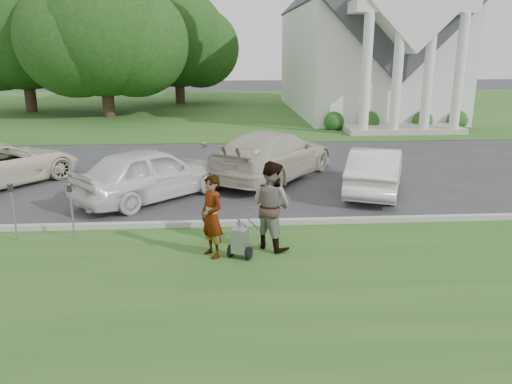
{
  "coord_description": "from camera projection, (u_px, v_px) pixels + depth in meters",
  "views": [
    {
      "loc": [
        -0.62,
        -11.34,
        4.33
      ],
      "look_at": [
        0.14,
        0.0,
        1.04
      ],
      "focal_mm": 35.0,
      "sensor_mm": 36.0,
      "label": 1
    }
  ],
  "objects": [
    {
      "name": "parking_meter_far",
      "position": [
        13.0,
        205.0,
        11.37
      ],
      "size": [
        0.1,
        0.09,
        1.4
      ],
      "color": "gray",
      "rests_on": "ground"
    },
    {
      "name": "parking_meter_near",
      "position": [
        71.0,
        205.0,
        11.47
      ],
      "size": [
        0.1,
        0.09,
        1.36
      ],
      "color": "gray",
      "rests_on": "ground"
    },
    {
      "name": "ground",
      "position": [
        250.0,
        233.0,
        12.11
      ],
      "size": [
        120.0,
        120.0,
        0.0
      ],
      "primitive_type": "plane",
      "color": "#333335",
      "rests_on": "ground"
    },
    {
      "name": "car_d",
      "position": [
        375.0,
        170.0,
        15.45
      ],
      "size": [
        2.91,
        4.48,
        1.39
      ],
      "primitive_type": "imported",
      "rotation": [
        0.0,
        0.0,
        2.77
      ],
      "color": "silver",
      "rests_on": "ground"
    },
    {
      "name": "tree_left",
      "position": [
        103.0,
        35.0,
        31.25
      ],
      "size": [
        10.63,
        8.4,
        9.71
      ],
      "color": "#332316",
      "rests_on": "ground"
    },
    {
      "name": "tree_far",
      "position": [
        22.0,
        27.0,
        33.57
      ],
      "size": [
        11.64,
        9.2,
        10.73
      ],
      "color": "#332316",
      "rests_on": "ground"
    },
    {
      "name": "striping_cart",
      "position": [
        240.0,
        241.0,
        10.57
      ],
      "size": [
        0.75,
        1.04,
        0.9
      ],
      "rotation": [
        0.0,
        0.0,
        -0.41
      ],
      "color": "black",
      "rests_on": "ground"
    },
    {
      "name": "car_b",
      "position": [
        151.0,
        173.0,
        14.65
      ],
      "size": [
        4.69,
        4.47,
        1.58
      ],
      "primitive_type": "imported",
      "rotation": [
        0.0,
        0.0,
        2.3
      ],
      "color": "silver",
      "rests_on": "ground"
    },
    {
      "name": "person_left",
      "position": [
        212.0,
        217.0,
        10.52
      ],
      "size": [
        0.71,
        0.78,
        1.79
      ],
      "primitive_type": "imported",
      "rotation": [
        0.0,
        0.0,
        -0.99
      ],
      "color": "#999999",
      "rests_on": "ground"
    },
    {
      "name": "car_a",
      "position": [
        1.0,
        164.0,
        16.24
      ],
      "size": [
        4.95,
        5.41,
        1.4
      ],
      "primitive_type": "imported",
      "rotation": [
        0.0,
        0.0,
        2.47
      ],
      "color": "beige",
      "rests_on": "ground"
    },
    {
      "name": "church",
      "position": [
        365.0,
        23.0,
        33.2
      ],
      "size": [
        9.19,
        19.0,
        24.1
      ],
      "color": "white",
      "rests_on": "ground"
    },
    {
      "name": "tree_back",
      "position": [
        178.0,
        43.0,
        39.28
      ],
      "size": [
        9.61,
        7.6,
        8.89
      ],
      "color": "#332316",
      "rests_on": "ground"
    },
    {
      "name": "person_right",
      "position": [
        271.0,
        206.0,
        10.96
      ],
      "size": [
        1.21,
        1.21,
        1.98
      ],
      "primitive_type": "imported",
      "rotation": [
        0.0,
        0.0,
        2.34
      ],
      "color": "#999999",
      "rests_on": "ground"
    },
    {
      "name": "grass_strip",
      "position": [
        259.0,
        291.0,
        9.23
      ],
      "size": [
        80.0,
        7.0,
        0.01
      ],
      "primitive_type": "cube",
      "color": "#2C561D",
      "rests_on": "ground"
    },
    {
      "name": "curb",
      "position": [
        249.0,
        223.0,
        12.62
      ],
      "size": [
        80.0,
        0.18,
        0.15
      ],
      "primitive_type": "cube",
      "color": "#9E9E93",
      "rests_on": "ground"
    },
    {
      "name": "church_lawn",
      "position": [
        230.0,
        107.0,
        37.99
      ],
      "size": [
        80.0,
        30.0,
        0.01
      ],
      "primitive_type": "cube",
      "color": "#2C561D",
      "rests_on": "ground"
    },
    {
      "name": "car_c",
      "position": [
        273.0,
        155.0,
        17.04
      ],
      "size": [
        5.16,
        5.95,
        1.64
      ],
      "primitive_type": "imported",
      "rotation": [
        0.0,
        0.0,
        2.52
      ],
      "color": "beige",
      "rests_on": "ground"
    }
  ]
}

